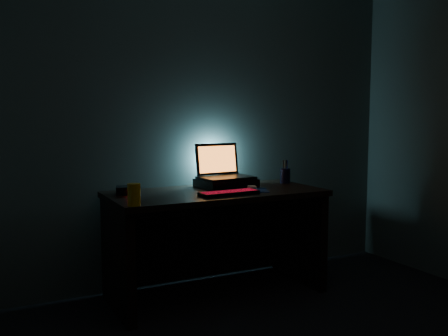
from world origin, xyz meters
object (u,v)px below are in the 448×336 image
(laptop, at_px, (222,170))
(keyboard, at_px, (229,193))
(mouse, at_px, (252,188))
(juice_glass, at_px, (134,195))
(pen_cup, at_px, (285,176))
(router, at_px, (128,190))

(laptop, relative_size, keyboard, 0.96)
(keyboard, bearing_deg, mouse, 18.14)
(keyboard, distance_m, juice_glass, 0.69)
(mouse, distance_m, pen_cup, 0.50)
(pen_cup, relative_size, juice_glass, 0.86)
(mouse, xyz_separation_m, pen_cup, (0.44, 0.23, 0.04))
(mouse, height_order, juice_glass, juice_glass)
(router, bearing_deg, mouse, -1.25)
(laptop, distance_m, juice_glass, 0.96)
(laptop, distance_m, mouse, 0.33)
(pen_cup, xyz_separation_m, router, (-1.26, 0.01, -0.03))
(juice_glass, bearing_deg, router, 78.44)
(mouse, bearing_deg, pen_cup, 50.92)
(juice_glass, bearing_deg, keyboard, 8.68)
(mouse, height_order, router, router)
(keyboard, relative_size, juice_glass, 3.17)
(juice_glass, height_order, router, juice_glass)
(laptop, relative_size, pen_cup, 3.55)
(keyboard, relative_size, pen_cup, 3.69)
(laptop, bearing_deg, juice_glass, -154.19)
(laptop, bearing_deg, mouse, -79.43)
(mouse, relative_size, router, 0.51)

